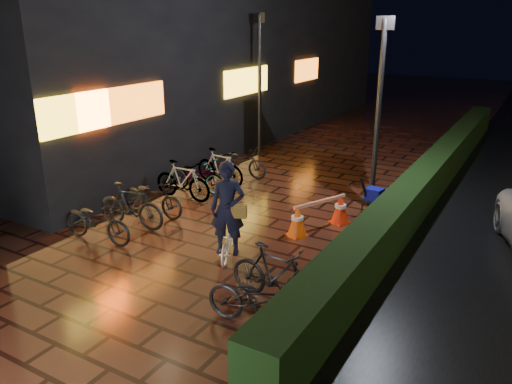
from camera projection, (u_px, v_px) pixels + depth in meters
The scene contains 10 objects.
ground at pixel (155, 281), 9.30m from camera, with size 80.00×80.00×0.00m, color #381911.
hedge at pixel (433, 174), 14.09m from camera, with size 0.70×20.00×1.00m, color black.
storefront_block at pixel (158, 23), 21.76m from camera, with size 12.09×22.00×9.00m.
lamp_post_hedge at pixel (379, 108), 12.12m from camera, with size 0.45×0.17×4.71m.
lamp_post_sf at pixel (260, 80), 17.26m from camera, with size 0.46×0.14×4.86m.
cyclist at pixel (229, 223), 9.99m from camera, with size 0.96×1.50×2.04m.
traffic_barrier at pixel (320, 215), 11.52m from camera, with size 1.07×1.72×0.72m.
cart_assembly at pixel (373, 196), 12.28m from camera, with size 0.63×0.56×1.02m.
parked_bikes_storefront at pixel (180, 185), 13.18m from camera, with size 2.13×6.43×1.07m.
parked_bikes_hedge at pixel (267, 288), 8.05m from camera, with size 1.98×1.46×1.07m.
Camera 1 is at (5.79, -6.18, 4.59)m, focal length 35.00 mm.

